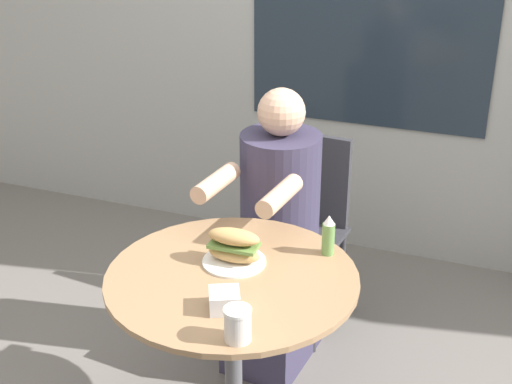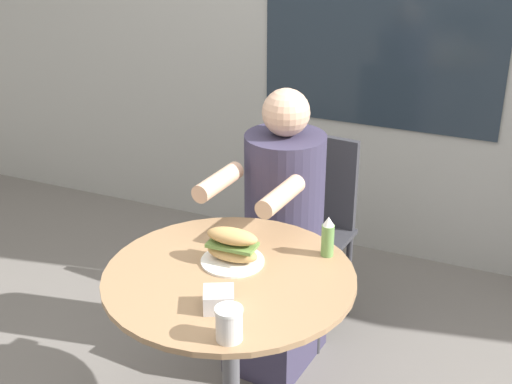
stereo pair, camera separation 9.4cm
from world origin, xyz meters
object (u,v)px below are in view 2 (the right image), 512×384
Objects in this scene: sandwich_on_plate at (232,248)px; drink_cup at (229,324)px; condiment_bottle at (328,237)px; diner_chair at (311,214)px; seated_diner at (280,249)px; cafe_table at (230,324)px.

sandwich_on_plate reaches higher than drink_cup.
condiment_bottle is at bearing 79.53° from drink_cup.
condiment_bottle is (0.10, 0.55, 0.02)m from drink_cup.
drink_cup is at bearing -66.08° from sandwich_on_plate.
diner_chair is 0.74× the size of seated_diner.
seated_diner is (-0.05, 0.59, -0.03)m from cafe_table.
diner_chair is at bearing 98.69° from drink_cup.
cafe_table is 0.69× the size of seated_diner.
drink_cup reaches higher than cafe_table.
diner_chair is 0.80m from condiment_bottle.
drink_cup is at bearing 108.09° from seated_diner.
condiment_bottle is (0.29, -0.69, 0.29)m from diner_chair.
sandwich_on_plate is 0.32m from condiment_bottle.
drink_cup is at bearing -100.47° from condiment_bottle.
diner_chair is 6.04× the size of condiment_bottle.
seated_diner is 11.80× the size of drink_cup.
sandwich_on_plate is at bearing 98.87° from seated_diner.
cafe_table is at bearing 98.04° from diner_chair.
condiment_bottle reaches higher than sandwich_on_plate.
cafe_table is 5.69× the size of condiment_bottle.
seated_diner is 0.54m from condiment_bottle.
condiment_bottle is at bearing 118.44° from diner_chair.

